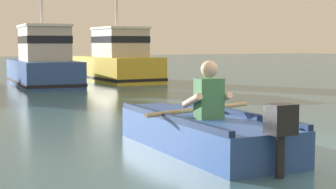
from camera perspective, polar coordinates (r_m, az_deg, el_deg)
rowboat_with_person at (r=7.21m, az=3.46°, el=-3.83°), size 1.97×3.73×1.19m
moored_boat_blue at (r=18.76m, az=-13.04°, el=3.21°), size 2.56×5.26×4.61m
moored_boat_yellow at (r=20.56m, az=-5.40°, el=3.50°), size 2.18×4.76×3.90m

